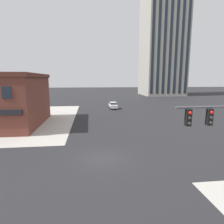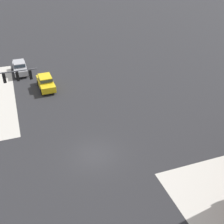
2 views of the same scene
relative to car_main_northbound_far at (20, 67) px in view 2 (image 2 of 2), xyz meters
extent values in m
plane|color=#262628|center=(-4.76, 20.82, -0.92)|extent=(320.00, 320.00, 0.00)
cylinder|color=#4C4C51|center=(1.33, 13.41, 4.93)|extent=(5.55, 0.12, 0.12)
cube|color=black|center=(1.69, 13.41, 4.38)|extent=(0.28, 0.28, 0.90)
sphere|color=red|center=(1.69, 13.25, 4.66)|extent=(0.18, 0.18, 0.18)
sphere|color=#282828|center=(1.69, 13.25, 4.38)|extent=(0.18, 0.18, 0.18)
sphere|color=#282828|center=(1.69, 13.25, 4.10)|extent=(0.18, 0.18, 0.18)
cube|color=black|center=(0.48, 13.41, 4.38)|extent=(0.28, 0.28, 0.90)
sphere|color=red|center=(0.48, 13.25, 4.66)|extent=(0.18, 0.18, 0.18)
sphere|color=#282828|center=(0.48, 13.25, 4.38)|extent=(0.18, 0.18, 0.18)
sphere|color=#282828|center=(0.48, 13.25, 4.10)|extent=(0.18, 0.18, 0.18)
cube|color=black|center=(-0.73, 13.41, 4.38)|extent=(0.28, 0.28, 0.90)
sphere|color=red|center=(-0.73, 13.25, 4.66)|extent=(0.18, 0.18, 0.18)
sphere|color=#282828|center=(-0.73, 13.25, 4.38)|extent=(0.18, 0.18, 0.18)
sphere|color=#282828|center=(-0.73, 13.25, 4.10)|extent=(0.18, 0.18, 0.18)
cube|color=#99999E|center=(0.00, 0.05, -0.22)|extent=(1.82, 4.43, 0.76)
cube|color=#99999E|center=(0.00, -0.10, 0.46)|extent=(1.53, 2.13, 0.60)
cube|color=#232D38|center=(0.00, -0.10, 0.46)|extent=(1.56, 2.22, 0.40)
cylinder|color=black|center=(-0.86, 1.40, -0.60)|extent=(0.23, 0.64, 0.64)
cylinder|color=black|center=(0.82, 1.43, -0.60)|extent=(0.23, 0.64, 0.64)
cylinder|color=black|center=(-0.82, -1.32, -0.60)|extent=(0.23, 0.64, 0.64)
cylinder|color=black|center=(0.86, -1.30, -0.60)|extent=(0.23, 0.64, 0.64)
cube|color=gold|center=(-2.74, 6.18, -0.22)|extent=(1.88, 4.45, 0.76)
cube|color=gold|center=(-2.74, 6.03, 0.46)|extent=(1.55, 2.15, 0.60)
cube|color=#232D38|center=(-2.74, 6.03, 0.46)|extent=(1.59, 2.24, 0.40)
cylinder|color=black|center=(-3.62, 7.52, -0.60)|extent=(0.24, 0.65, 0.64)
cylinder|color=black|center=(-1.94, 7.57, -0.60)|extent=(0.24, 0.65, 0.64)
cylinder|color=black|center=(-3.54, 4.79, -0.60)|extent=(0.24, 0.65, 0.64)
cylinder|color=black|center=(-1.87, 4.84, -0.60)|extent=(0.24, 0.65, 0.64)
camera|label=1|loc=(-5.92, 4.13, 6.38)|focal=30.37mm
camera|label=2|loc=(0.39, 39.98, 15.81)|focal=45.91mm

